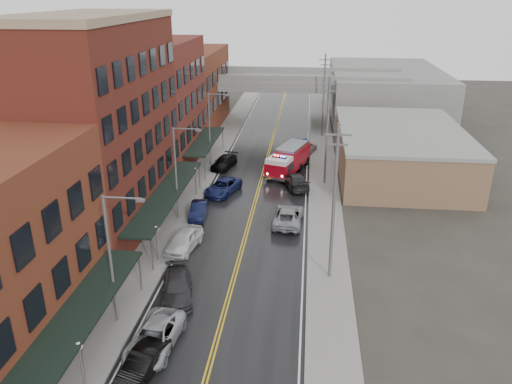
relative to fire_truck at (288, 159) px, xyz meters
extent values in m
cube|color=black|center=(-2.93, -8.49, -1.65)|extent=(11.00, 160.00, 0.02)
cube|color=slate|center=(-10.23, -8.49, -1.58)|extent=(3.00, 160.00, 0.15)
cube|color=slate|center=(4.37, -8.49, -1.58)|extent=(3.00, 160.00, 0.15)
cube|color=gray|center=(-8.58, -8.49, -1.58)|extent=(0.30, 160.00, 0.15)
cube|color=gray|center=(2.72, -8.49, -1.58)|extent=(0.30, 160.00, 0.15)
cube|color=#5A1C17|center=(-16.23, -15.49, 7.34)|extent=(9.00, 20.00, 18.00)
cube|color=maroon|center=(-16.23, 2.01, 5.84)|extent=(9.00, 15.00, 15.00)
cube|color=#5E2A18|center=(-16.23, 19.51, 4.34)|extent=(9.00, 20.00, 12.00)
cube|color=brown|center=(13.07, 1.51, 0.84)|extent=(14.00, 22.00, 5.00)
cube|color=slate|center=(15.07, 31.51, 2.34)|extent=(18.00, 30.00, 8.00)
cube|color=black|center=(-10.43, -34.49, 1.34)|extent=(2.60, 16.00, 0.18)
cylinder|color=slate|center=(-9.28, -26.89, -0.16)|extent=(0.10, 0.10, 3.00)
cube|color=black|center=(-10.43, -15.49, 1.34)|extent=(2.60, 18.00, 0.18)
cylinder|color=slate|center=(-9.28, -24.09, -0.16)|extent=(0.10, 0.10, 3.00)
cylinder|color=slate|center=(-9.28, -6.89, -0.16)|extent=(0.10, 0.10, 3.00)
cube|color=black|center=(-10.43, 2.01, 1.34)|extent=(2.60, 13.00, 0.18)
cylinder|color=slate|center=(-9.28, -4.09, -0.16)|extent=(0.10, 0.10, 3.00)
cylinder|color=slate|center=(-9.28, 8.11, -0.16)|extent=(0.10, 0.10, 3.00)
cylinder|color=#59595B|center=(-9.33, -36.49, -0.26)|extent=(0.14, 0.14, 2.80)
sphere|color=silver|center=(-9.33, -36.49, 1.24)|extent=(0.44, 0.44, 0.44)
cylinder|color=#59595B|center=(-9.33, -22.49, -0.26)|extent=(0.14, 0.14, 2.80)
sphere|color=silver|center=(-9.33, -22.49, 1.24)|extent=(0.44, 0.44, 0.44)
cylinder|color=#59595B|center=(-9.33, -8.49, -0.26)|extent=(0.14, 0.14, 2.80)
sphere|color=silver|center=(-9.33, -8.49, 1.24)|extent=(0.44, 0.44, 0.44)
cylinder|color=#59595B|center=(-9.73, -30.49, 2.84)|extent=(0.18, 0.18, 9.00)
cylinder|color=#59595B|center=(-8.53, -30.49, 7.24)|extent=(2.40, 0.12, 0.12)
cube|color=#59595B|center=(-7.43, -30.49, 7.14)|extent=(0.50, 0.22, 0.18)
cylinder|color=#59595B|center=(-9.73, -14.49, 2.84)|extent=(0.18, 0.18, 9.00)
cylinder|color=#59595B|center=(-8.53, -14.49, 7.24)|extent=(2.40, 0.12, 0.12)
cube|color=#59595B|center=(-7.43, -14.49, 7.14)|extent=(0.50, 0.22, 0.18)
cylinder|color=#59595B|center=(-9.73, 1.51, 2.84)|extent=(0.18, 0.18, 9.00)
cylinder|color=#59595B|center=(-8.53, 1.51, 7.24)|extent=(2.40, 0.12, 0.12)
cube|color=#59595B|center=(-7.43, 1.51, 7.14)|extent=(0.50, 0.22, 0.18)
cylinder|color=#59595B|center=(4.27, -23.49, 4.34)|extent=(0.24, 0.24, 12.00)
cube|color=#59595B|center=(4.27, -23.49, 9.54)|extent=(1.80, 0.12, 0.12)
cube|color=#59595B|center=(4.27, -23.49, 8.84)|extent=(1.40, 0.12, 0.12)
cylinder|color=#59595B|center=(4.27, -3.49, 4.34)|extent=(0.24, 0.24, 12.00)
cube|color=#59595B|center=(4.27, -3.49, 9.54)|extent=(1.80, 0.12, 0.12)
cube|color=#59595B|center=(4.27, -3.49, 8.84)|extent=(1.40, 0.12, 0.12)
cylinder|color=#59595B|center=(4.27, 16.51, 4.34)|extent=(0.24, 0.24, 12.00)
cube|color=#59595B|center=(4.27, 16.51, 9.54)|extent=(1.80, 0.12, 0.12)
cube|color=#59595B|center=(4.27, 16.51, 8.84)|extent=(1.40, 0.12, 0.12)
cube|color=slate|center=(-2.93, 23.51, 5.09)|extent=(40.00, 10.00, 1.50)
cube|color=slate|center=(-13.93, 23.51, 1.34)|extent=(1.60, 8.00, 6.00)
cube|color=slate|center=(8.07, 23.51, 1.34)|extent=(1.60, 8.00, 6.00)
cube|color=maroon|center=(0.42, 1.25, -0.02)|extent=(4.35, 6.33, 2.21)
cube|color=maroon|center=(-0.89, -2.64, -0.34)|extent=(3.37, 3.44, 1.58)
cube|color=silver|center=(-0.89, -2.64, 0.71)|extent=(3.18, 3.20, 0.53)
cube|color=black|center=(-0.83, -2.44, -0.02)|extent=(3.05, 2.45, 0.84)
cube|color=slate|center=(0.42, 1.25, 1.24)|extent=(3.97, 5.85, 0.32)
cube|color=black|center=(-0.89, -2.64, 1.06)|extent=(1.69, 0.82, 0.15)
sphere|color=#FF0C0C|center=(-1.44, -2.45, 1.15)|extent=(0.21, 0.21, 0.21)
sphere|color=#1933FF|center=(-0.34, -2.83, 1.15)|extent=(0.21, 0.21, 0.21)
cylinder|color=black|center=(-2.02, -2.37, -1.13)|extent=(1.12, 0.69, 1.05)
cylinder|color=black|center=(0.17, -3.11, -1.13)|extent=(1.12, 0.69, 1.05)
cylinder|color=black|center=(-0.84, 1.12, -1.13)|extent=(1.12, 0.69, 1.05)
cylinder|color=black|center=(1.35, 0.38, -1.13)|extent=(1.12, 0.69, 1.05)
cylinder|color=black|center=(0.00, 3.62, -1.13)|extent=(1.12, 0.69, 1.05)
cylinder|color=black|center=(2.20, 2.88, -1.13)|extent=(1.12, 0.69, 1.05)
imported|color=black|center=(-6.53, -34.99, -0.94)|extent=(2.36, 4.53, 1.42)
imported|color=#AAAEB3|center=(-6.53, -32.69, -0.90)|extent=(2.92, 5.63, 1.52)
imported|color=#2A2A2D|center=(-6.53, -27.19, -0.91)|extent=(3.30, 5.50, 1.49)
imported|color=silver|center=(-7.76, -20.28, -0.82)|extent=(2.77, 5.18, 1.67)
imported|color=black|center=(-7.93, -13.72, -0.96)|extent=(1.77, 4.30, 1.39)
imported|color=navy|center=(-6.62, -7.56, -0.91)|extent=(3.96, 5.88, 1.50)
imported|color=black|center=(-7.87, 0.71, -0.93)|extent=(3.15, 5.32, 1.45)
imported|color=gray|center=(0.69, -14.24, -0.87)|extent=(2.91, 5.79, 1.57)
imported|color=black|center=(1.05, -4.87, -0.85)|extent=(3.63, 5.96, 1.61)
imported|color=silver|center=(2.07, 7.71, -0.85)|extent=(3.20, 5.10, 1.62)
imported|color=black|center=(1.32, 9.76, -0.88)|extent=(2.32, 4.89, 1.55)
camera|label=1|loc=(2.23, -56.62, 18.56)|focal=35.00mm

